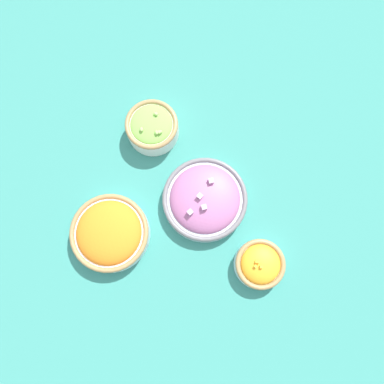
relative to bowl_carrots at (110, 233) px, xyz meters
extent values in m
plane|color=#337F75|center=(0.19, 0.12, -0.03)|extent=(3.00, 3.00, 0.00)
cylinder|color=silver|center=(0.00, 0.00, -0.01)|extent=(0.19, 0.19, 0.04)
torus|color=#997A4C|center=(0.00, 0.00, 0.01)|extent=(0.19, 0.19, 0.01)
ellipsoid|color=orange|center=(0.00, 0.00, 0.01)|extent=(0.15, 0.15, 0.06)
cylinder|color=#B2C1CC|center=(0.22, 0.10, -0.01)|extent=(0.21, 0.21, 0.03)
torus|color=slate|center=(0.22, 0.10, 0.00)|extent=(0.21, 0.21, 0.01)
ellipsoid|color=#9E5B8E|center=(0.22, 0.10, 0.00)|extent=(0.17, 0.17, 0.05)
cube|color=#C699C1|center=(0.19, 0.06, 0.03)|extent=(0.02, 0.02, 0.01)
cube|color=#C699C1|center=(0.22, 0.07, 0.03)|extent=(0.02, 0.02, 0.01)
cube|color=#C699C1|center=(0.23, 0.14, 0.03)|extent=(0.02, 0.02, 0.01)
cube|color=#C699C1|center=(0.21, 0.10, 0.03)|extent=(0.02, 0.02, 0.01)
cylinder|color=silver|center=(0.07, 0.27, 0.00)|extent=(0.13, 0.13, 0.05)
torus|color=#997A4C|center=(0.07, 0.27, 0.02)|extent=(0.13, 0.13, 0.01)
ellipsoid|color=#7ABC4C|center=(0.07, 0.27, 0.02)|extent=(0.10, 0.10, 0.02)
ellipsoid|color=#99D166|center=(0.08, 0.29, 0.04)|extent=(0.01, 0.01, 0.01)
ellipsoid|color=#99D166|center=(0.10, 0.25, 0.04)|extent=(0.01, 0.01, 0.01)
ellipsoid|color=#99D166|center=(0.10, 0.25, 0.04)|extent=(0.01, 0.01, 0.01)
ellipsoid|color=#99D166|center=(0.09, 0.25, 0.04)|extent=(0.01, 0.01, 0.01)
ellipsoid|color=#99D166|center=(0.05, 0.25, 0.04)|extent=(0.01, 0.01, 0.01)
cylinder|color=silver|center=(0.36, -0.04, -0.01)|extent=(0.12, 0.12, 0.04)
torus|color=#997A4C|center=(0.36, -0.04, 0.01)|extent=(0.12, 0.12, 0.01)
ellipsoid|color=orange|center=(0.36, -0.04, 0.01)|extent=(0.09, 0.09, 0.04)
cube|color=#F4A828|center=(0.35, -0.04, 0.03)|extent=(0.01, 0.01, 0.01)
cube|color=#F4A828|center=(0.36, -0.05, 0.03)|extent=(0.01, 0.01, 0.01)
cube|color=#F4A828|center=(0.34, -0.05, 0.03)|extent=(0.01, 0.01, 0.01)
cube|color=#F4A828|center=(0.35, -0.04, 0.03)|extent=(0.01, 0.01, 0.01)
camera|label=1|loc=(0.20, -0.07, 0.89)|focal=35.00mm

